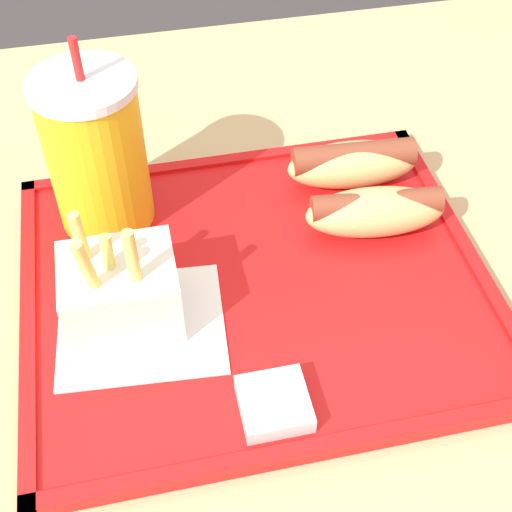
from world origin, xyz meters
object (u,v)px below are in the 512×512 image
at_px(hot_dog_far, 353,163).
at_px(hot_dog_near, 376,210).
at_px(soda_cup, 96,153).
at_px(sauce_cup_mayo, 274,403).
at_px(fries_carton, 120,292).

bearing_deg(hot_dog_far, hot_dog_near, -90.00).
distance_m(soda_cup, sauce_cup_mayo, 0.26).
bearing_deg(hot_dog_near, sauce_cup_mayo, -128.65).
relative_size(hot_dog_far, hot_dog_near, 0.99).
height_order(soda_cup, fries_carton, soda_cup).
xyz_separation_m(hot_dog_near, sauce_cup_mayo, (-0.13, -0.16, -0.01)).
height_order(hot_dog_near, sauce_cup_mayo, hot_dog_near).
relative_size(fries_carton, sauce_cup_mayo, 2.23).
relative_size(soda_cup, hot_dog_far, 1.42).
xyz_separation_m(soda_cup, hot_dog_near, (0.23, -0.07, -0.05)).
bearing_deg(soda_cup, fries_carton, -87.80).
distance_m(hot_dog_far, sauce_cup_mayo, 0.26).
relative_size(soda_cup, sauce_cup_mayo, 3.64).
relative_size(hot_dog_near, fries_carton, 1.16).
height_order(soda_cup, hot_dog_far, soda_cup).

